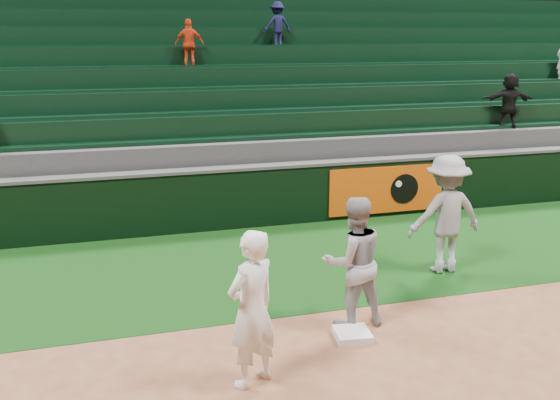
% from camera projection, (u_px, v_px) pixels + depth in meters
% --- Properties ---
extents(ground, '(70.00, 70.00, 0.00)m').
position_uv_depth(ground, '(342.00, 342.00, 7.92)').
color(ground, brown).
rests_on(ground, ground).
extents(foul_grass, '(36.00, 4.20, 0.01)m').
position_uv_depth(foul_grass, '(277.00, 262.00, 10.70)').
color(foul_grass, black).
rests_on(foul_grass, ground).
extents(first_base, '(0.50, 0.50, 0.10)m').
position_uv_depth(first_base, '(352.00, 335.00, 8.02)').
color(first_base, white).
rests_on(first_base, ground).
extents(first_baseman, '(0.78, 0.70, 1.80)m').
position_uv_depth(first_baseman, '(252.00, 309.00, 6.77)').
color(first_baseman, white).
rests_on(first_baseman, ground).
extents(baserunner, '(0.87, 0.68, 1.78)m').
position_uv_depth(baserunner, '(353.00, 262.00, 8.21)').
color(baserunner, '#999CA3').
rests_on(baserunner, ground).
extents(base_coach, '(1.26, 0.73, 1.94)m').
position_uv_depth(base_coach, '(446.00, 214.00, 10.07)').
color(base_coach, '#91939D').
rests_on(base_coach, foul_grass).
extents(field_wall, '(36.00, 0.45, 1.25)m').
position_uv_depth(field_wall, '(248.00, 196.00, 12.59)').
color(field_wall, black).
rests_on(field_wall, ground).
extents(stadium_seating, '(36.00, 5.95, 4.85)m').
position_uv_depth(stadium_seating, '(212.00, 120.00, 15.80)').
color(stadium_seating, '#343437').
rests_on(stadium_seating, ground).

